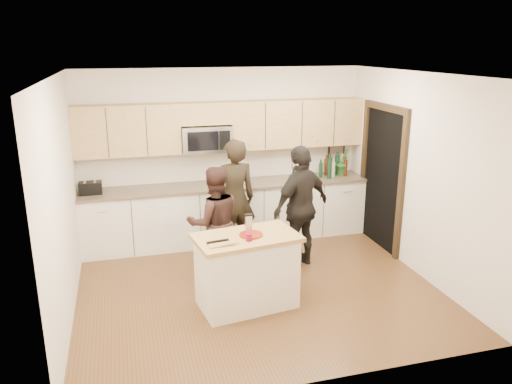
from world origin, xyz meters
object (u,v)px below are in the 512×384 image
object	(u,v)px
toaster	(90,188)
woman_center	(215,223)
woman_left	(234,199)
island	(247,271)
woman_right	(301,207)

from	to	relation	value
toaster	woman_center	xyz separation A→B (m)	(1.60, -1.21, -0.27)
woman_left	island	bearing A→B (deg)	77.92
woman_left	woman_right	world-z (taller)	woman_left
island	woman_right	bearing A→B (deg)	34.15
woman_left	woman_center	bearing A→B (deg)	51.23
woman_right	woman_center	bearing A→B (deg)	-25.50
woman_left	woman_center	world-z (taller)	woman_left
woman_left	woman_right	distance (m)	1.00
woman_left	woman_right	xyz separation A→B (m)	(0.82, -0.56, -0.01)
island	toaster	xyz separation A→B (m)	(-1.81, 2.10, 0.58)
toaster	woman_center	world-z (taller)	woman_center
toaster	woman_left	xyz separation A→B (m)	(2.00, -0.61, -0.15)
toaster	woman_right	world-z (taller)	woman_right
island	woman_center	world-z (taller)	woman_center
toaster	woman_center	size ratio (longest dim) A/B	0.21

